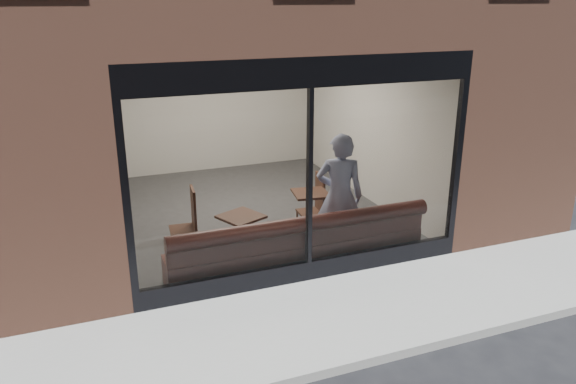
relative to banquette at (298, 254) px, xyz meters
name	(u,v)px	position (x,y,z in m)	size (l,w,h in m)	color
ground	(379,359)	(0.00, -2.45, -0.23)	(120.00, 120.00, 0.00)	black
sidewalk_near	(340,315)	(0.00, -1.45, -0.22)	(40.00, 2.00, 0.01)	gray
kerb_near	(381,357)	(0.00, -2.50, -0.17)	(40.00, 0.10, 0.12)	gray
host_building_pier_left	(30,115)	(-3.75, 5.55, 1.38)	(2.50, 12.00, 3.20)	brown
host_building_pier_right	(352,94)	(3.75, 5.55, 1.38)	(2.50, 12.00, 3.20)	brown
host_building_backfill	(182,85)	(0.00, 8.55, 1.38)	(5.00, 6.00, 3.20)	brown
cafe_floor	(248,211)	(0.00, 2.55, -0.21)	(6.00, 6.00, 0.00)	#2D2D30
cafe_ceiling	(244,41)	(0.00, 2.55, 2.97)	(6.00, 6.00, 0.00)	white
cafe_wall_back	(207,103)	(0.00, 5.54, 1.37)	(5.00, 5.00, 0.00)	beige
cafe_wall_left	(104,142)	(-2.49, 2.55, 1.37)	(6.00, 6.00, 0.00)	beige
cafe_wall_right	(366,120)	(2.49, 2.55, 1.37)	(6.00, 6.00, 0.00)	beige
storefront_kick	(308,270)	(0.00, -0.40, -0.08)	(5.00, 0.10, 0.30)	black
storefront_header	(311,72)	(0.00, -0.40, 2.77)	(5.00, 0.10, 0.40)	black
storefront_mullion	(309,179)	(0.00, -0.40, 1.32)	(0.06, 0.10, 2.50)	black
storefront_glass	(310,179)	(0.00, -0.43, 1.33)	(4.80, 4.80, 0.00)	white
banquette	(298,254)	(0.00, 0.00, 0.00)	(4.00, 0.55, 0.45)	#341512
person	(340,196)	(0.78, 0.21, 0.77)	(0.73, 0.48, 1.99)	#9099C0
cafe_table_left	(241,217)	(-0.72, 0.55, 0.52)	(0.58, 0.58, 0.04)	#321B13
cafe_table_right	(311,193)	(0.70, 1.15, 0.52)	(0.58, 0.58, 0.04)	#321B13
cafe_chair_left	(183,230)	(-1.43, 1.55, 0.01)	(0.45, 0.45, 0.04)	#321B13
cafe_chair_right	(310,212)	(0.85, 1.52, 0.01)	(0.41, 0.41, 0.04)	#321B13
wall_poster	(108,153)	(-2.45, 2.55, 1.19)	(0.02, 0.62, 0.83)	white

